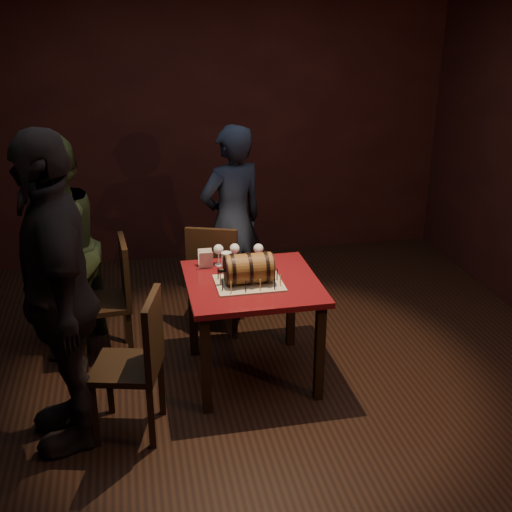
# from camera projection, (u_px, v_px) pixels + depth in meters

# --- Properties ---
(room_shell) EXTENTS (5.04, 5.04, 2.80)m
(room_shell) POSITION_uv_depth(u_px,v_px,m) (250.00, 193.00, 4.05)
(room_shell) COLOR black
(room_shell) RESTS_ON ground
(pub_table) EXTENTS (0.90, 0.90, 0.75)m
(pub_table) POSITION_uv_depth(u_px,v_px,m) (252.00, 295.00, 4.43)
(pub_table) COLOR #4D0C12
(pub_table) RESTS_ON ground
(cake_board) EXTENTS (0.45, 0.35, 0.01)m
(cake_board) POSITION_uv_depth(u_px,v_px,m) (249.00, 283.00, 4.33)
(cake_board) COLOR #ACA38B
(cake_board) RESTS_ON pub_table
(barrel_cake) EXTENTS (0.37, 0.22, 0.22)m
(barrel_cake) POSITION_uv_depth(u_px,v_px,m) (249.00, 268.00, 4.29)
(barrel_cake) COLOR brown
(barrel_cake) RESTS_ON cake_board
(birthday_candles) EXTENTS (0.40, 0.30, 0.09)m
(birthday_candles) POSITION_uv_depth(u_px,v_px,m) (249.00, 277.00, 4.32)
(birthday_candles) COLOR #D5C47F
(birthday_candles) RESTS_ON cake_board
(wine_glass_left) EXTENTS (0.07, 0.07, 0.16)m
(wine_glass_left) POSITION_uv_depth(u_px,v_px,m) (218.00, 250.00, 4.59)
(wine_glass_left) COLOR silver
(wine_glass_left) RESTS_ON pub_table
(wine_glass_mid) EXTENTS (0.07, 0.07, 0.16)m
(wine_glass_mid) POSITION_uv_depth(u_px,v_px,m) (235.00, 249.00, 4.61)
(wine_glass_mid) COLOR silver
(wine_glass_mid) RESTS_ON pub_table
(wine_glass_right) EXTENTS (0.07, 0.07, 0.16)m
(wine_glass_right) POSITION_uv_depth(u_px,v_px,m) (258.00, 250.00, 4.60)
(wine_glass_right) COLOR silver
(wine_glass_right) RESTS_ON pub_table
(pint_of_ale) EXTENTS (0.07, 0.07, 0.15)m
(pint_of_ale) POSITION_uv_depth(u_px,v_px,m) (226.00, 263.00, 4.49)
(pint_of_ale) COLOR silver
(pint_of_ale) RESTS_ON pub_table
(menu_card) EXTENTS (0.10, 0.05, 0.13)m
(menu_card) POSITION_uv_depth(u_px,v_px,m) (206.00, 259.00, 4.57)
(menu_card) COLOR white
(menu_card) RESTS_ON pub_table
(chair_back) EXTENTS (0.51, 0.51, 0.93)m
(chair_back) POSITION_uv_depth(u_px,v_px,m) (215.00, 273.00, 5.08)
(chair_back) COLOR black
(chair_back) RESTS_ON ground
(chair_left_rear) EXTENTS (0.43, 0.43, 0.93)m
(chair_left_rear) POSITION_uv_depth(u_px,v_px,m) (113.00, 293.00, 4.73)
(chair_left_rear) COLOR black
(chair_left_rear) RESTS_ON ground
(chair_left_front) EXTENTS (0.49, 0.49, 0.93)m
(chair_left_front) POSITION_uv_depth(u_px,v_px,m) (139.00, 358.00, 3.88)
(chair_left_front) COLOR black
(chair_left_front) RESTS_ON ground
(person_back) EXTENTS (0.70, 0.59, 1.62)m
(person_back) POSITION_uv_depth(u_px,v_px,m) (232.00, 222.00, 5.35)
(person_back) COLOR black
(person_back) RESTS_ON ground
(person_left_rear) EXTENTS (0.89, 0.99, 1.66)m
(person_left_rear) POSITION_uv_depth(u_px,v_px,m) (57.00, 249.00, 4.71)
(person_left_rear) COLOR #394422
(person_left_rear) RESTS_ON ground
(person_left_front) EXTENTS (0.65, 1.20, 1.93)m
(person_left_front) POSITION_uv_depth(u_px,v_px,m) (57.00, 294.00, 3.68)
(person_left_front) COLOR black
(person_left_front) RESTS_ON ground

